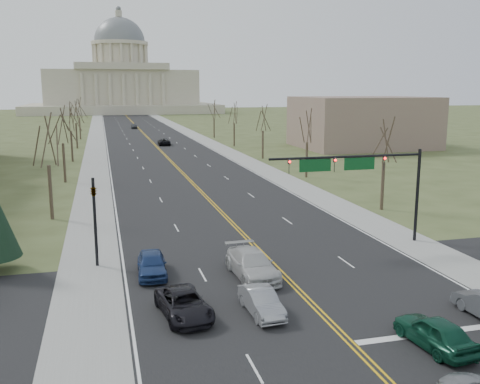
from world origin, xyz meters
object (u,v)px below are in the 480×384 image
signal_left (95,212)px  car_far_sb (134,126)px  signal_mast (358,170)px  car_nb_inner_lead (435,332)px  car_sb_inner_lead (261,302)px  car_sb_inner_second (252,264)px  car_sb_outer_second (152,264)px  car_far_nb (164,142)px  car_sb_outer_lead (184,304)px

signal_left → car_far_sb: bearing=85.3°
signal_mast → signal_left: 19.06m
signal_mast → car_nb_inner_lead: bearing=-104.0°
signal_left → signal_mast: bearing=-0.0°
signal_left → car_nb_inner_lead: (15.02, -15.77, -2.95)m
car_nb_inner_lead → car_sb_inner_lead: size_ratio=1.09×
car_sb_inner_second → car_sb_outer_second: bearing=159.9°
car_far_nb → car_sb_inner_second: bearing=88.7°
signal_left → car_sb_inner_lead: bearing=-50.5°
car_sb_inner_second → car_far_nb: bearing=84.3°
signal_mast → car_far_sb: size_ratio=2.73×
car_nb_inner_lead → car_sb_outer_second: bearing=-54.0°
car_sb_outer_lead → car_far_sb: car_far_sb is taller
signal_mast → car_sb_outer_lead: signal_mast is taller
car_sb_outer_second → car_far_sb: car_sb_outer_second is taller
car_sb_outer_lead → car_far_sb: size_ratio=1.09×
signal_left → car_sb_outer_lead: signal_left is taller
car_sb_inner_lead → car_sb_inner_second: size_ratio=0.71×
car_sb_outer_lead → car_sb_inner_second: (5.05, 4.78, 0.16)m
car_far_sb → car_far_nb: bearing=-85.5°
car_sb_inner_second → car_far_nb: (3.84, 80.97, -0.12)m
signal_mast → car_far_nb: 76.64m
car_sb_outer_lead → car_sb_outer_second: (-1.03, 6.66, 0.09)m
signal_left → car_sb_inner_second: 10.95m
signal_left → car_sb_outer_lead: size_ratio=1.24×
car_sb_inner_lead → car_sb_inner_second: 5.60m
car_sb_outer_lead → car_far_sb: (5.78, 134.30, 0.08)m
car_sb_inner_lead → car_sb_inner_second: bearing=75.7°
car_sb_outer_lead → signal_left: bearing=107.5°
car_sb_outer_lead → car_sb_inner_second: 6.96m
signal_left → car_sb_outer_lead: 10.89m
signal_left → car_sb_inner_second: (9.47, -4.71, -2.87)m
car_far_sb → car_nb_inner_lead: bearing=-87.2°
signal_mast → car_sb_inner_lead: size_ratio=3.00×
car_sb_inner_lead → car_sb_outer_second: car_sb_outer_second is taller
signal_mast → signal_left: signal_mast is taller
car_sb_outer_lead → car_far_nb: size_ratio=0.95×
car_far_nb → car_far_sb: car_far_sb is taller
car_nb_inner_lead → car_far_sb: size_ratio=0.99×
signal_left → car_sb_outer_second: signal_left is taller
car_sb_inner_second → car_sb_outer_second: car_sb_inner_second is taller
car_sb_outer_second → car_far_sb: bearing=89.9°
car_sb_inner_second → signal_left: bearing=150.6°
signal_left → car_far_nb: size_ratio=1.18×
signal_mast → signal_left: bearing=180.0°
car_sb_outer_second → car_far_sb: 127.83m
car_sb_inner_second → signal_mast: bearing=23.4°
car_nb_inner_lead → car_sb_outer_lead: 12.33m
signal_left → car_sb_inner_second: size_ratio=1.05×
car_nb_inner_lead → car_sb_inner_second: bearing=-69.3°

